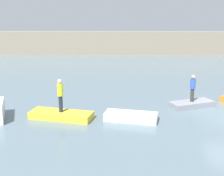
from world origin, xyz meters
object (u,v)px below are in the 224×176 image
(rowboat_white, at_px, (131,117))
(person_blue_shirt, at_px, (193,87))
(rowboat_grey, at_px, (191,104))
(rowboat_yellow, at_px, (61,115))
(person_hiviz_shirt, at_px, (60,94))

(rowboat_white, relative_size, person_blue_shirt, 1.69)
(rowboat_grey, bearing_deg, rowboat_yellow, 174.02)
(rowboat_grey, xyz_separation_m, person_hiviz_shirt, (-7.82, -2.22, 1.27))
(rowboat_yellow, relative_size, person_blue_shirt, 2.07)
(rowboat_yellow, height_order, person_hiviz_shirt, person_hiviz_shirt)
(rowboat_white, distance_m, person_blue_shirt, 4.76)
(person_blue_shirt, bearing_deg, person_hiviz_shirt, -164.14)
(person_blue_shirt, relative_size, person_hiviz_shirt, 0.91)
(rowboat_grey, distance_m, person_hiviz_shirt, 8.23)
(rowboat_yellow, bearing_deg, person_hiviz_shirt, -162.93)
(rowboat_yellow, distance_m, person_hiviz_shirt, 1.25)
(rowboat_grey, height_order, person_blue_shirt, person_blue_shirt)
(rowboat_white, height_order, rowboat_grey, rowboat_white)
(rowboat_white, bearing_deg, person_hiviz_shirt, -171.42)
(rowboat_yellow, xyz_separation_m, person_blue_shirt, (7.82, 2.22, 1.12))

